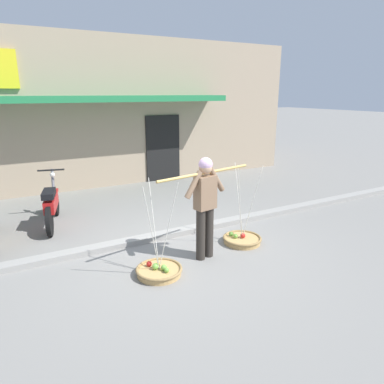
{
  "coord_description": "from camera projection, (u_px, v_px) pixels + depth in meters",
  "views": [
    {
      "loc": [
        -2.49,
        -4.93,
        2.66
      ],
      "look_at": [
        0.51,
        0.6,
        0.85
      ],
      "focal_mm": 32.46,
      "sensor_mm": 36.0,
      "label": 1
    }
  ],
  "objects": [
    {
      "name": "fruit_basket_right_side",
      "position": [
        242.0,
        239.0,
        6.36
      ],
      "size": [
        0.71,
        0.71,
        1.45
      ],
      "color": "tan",
      "rests_on": "ground"
    },
    {
      "name": "ground_plane",
      "position": [
        183.0,
        251.0,
        6.04
      ],
      "size": [
        90.0,
        90.0,
        0.0
      ],
      "primitive_type": "plane",
      "color": "gray"
    },
    {
      "name": "sidewalk_curb",
      "position": [
        166.0,
        234.0,
        6.62
      ],
      "size": [
        20.0,
        0.24,
        0.1
      ],
      "primitive_type": "cube",
      "color": "gray",
      "rests_on": "ground"
    },
    {
      "name": "storefront_building",
      "position": [
        79.0,
        110.0,
        11.63
      ],
      "size": [
        13.0,
        6.0,
        4.2
      ],
      "color": "tan",
      "rests_on": "ground"
    },
    {
      "name": "fruit_basket_left_side",
      "position": [
        159.0,
        270.0,
        5.24
      ],
      "size": [
        0.71,
        0.71,
        1.45
      ],
      "color": "tan",
      "rests_on": "ground"
    },
    {
      "name": "motorcycle_second_in_row",
      "position": [
        52.0,
        204.0,
        7.1
      ],
      "size": [
        0.61,
        1.79,
        1.09
      ],
      "color": "black",
      "rests_on": "ground"
    },
    {
      "name": "fruit_vendor",
      "position": [
        205.0,
        202.0,
        5.55
      ],
      "size": [
        1.81,
        0.39,
        1.7
      ],
      "color": "#2D2823",
      "rests_on": "ground"
    }
  ]
}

